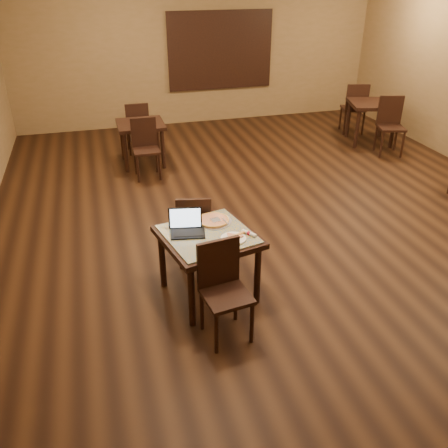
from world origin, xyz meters
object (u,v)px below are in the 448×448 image
object	(u,v)px
chair_main_near	(223,284)
chair_main_far	(194,226)
other_table_a_chair_far	(355,106)
pizza_pan	(213,221)
other_table_a_chair_near	(390,122)
tiled_table	(208,242)
other_table_b	(141,130)
other_table_b_chair_far	(138,125)
other_table_b_chair_near	(145,144)
other_table_a	(372,109)
laptop	(187,226)

from	to	relation	value
chair_main_near	chair_main_far	size ratio (longest dim) A/B	1.06
other_table_a_chair_far	pizza_pan	bearing A→B (deg)	61.68
chair_main_far	chair_main_near	bearing A→B (deg)	101.87
chair_main_near	other_table_a_chair_near	distance (m)	6.00
tiled_table	pizza_pan	distance (m)	0.29
other_table_a_chair_near	other_table_b	world-z (taller)	other_table_a_chair_near
chair_main_near	tiled_table	bearing A→B (deg)	80.87
tiled_table	other_table_b_chair_far	xyz separation A→B (m)	(-0.20, 4.70, -0.11)
other_table_b_chair_near	chair_main_near	bearing A→B (deg)	-87.39
other_table_a	other_table_a_chair_far	bearing A→B (deg)	107.43
other_table_a_chair_near	other_table_a_chair_far	world-z (taller)	same
chair_main_far	other_table_a_chair_near	world-z (taller)	other_table_a_chair_near
chair_main_near	other_table_b_chair_near	distance (m)	4.18
other_table_a	other_table_b_chair_far	distance (m)	4.62
other_table_b_chair_near	laptop	bearing A→B (deg)	-89.97
other_table_a	other_table_a_chair_far	xyz separation A→B (m)	(-0.02, 0.62, -0.08)
other_table_b	other_table_b_chair_near	world-z (taller)	other_table_b_chair_near
tiled_table	other_table_b_chair_far	bearing A→B (deg)	79.57
tiled_table	laptop	bearing A→B (deg)	139.33
pizza_pan	other_table_b_chair_near	xyz separation A→B (m)	(-0.32, 3.32, -0.21)
chair_main_near	other_table_a_chair_near	xyz separation A→B (m)	(4.41, 4.07, 0.05)
pizza_pan	chair_main_far	bearing A→B (deg)	109.70
tiled_table	laptop	world-z (taller)	laptop
other_table_a_chair_near	other_table_b_chair_near	world-z (taller)	other_table_a_chair_near
laptop	pizza_pan	xyz separation A→B (m)	(0.32, 0.13, -0.06)
other_table_a_chair_far	other_table_b	bearing A→B (deg)	22.32
other_table_a_chair_near	other_table_b_chair_far	xyz separation A→B (m)	(-4.60, 1.25, -0.05)
other_table_b	other_table_b_chair_far	bearing A→B (deg)	90.01
other_table_b	other_table_b_chair_near	xyz separation A→B (m)	(0.00, -0.57, -0.08)
chair_main_far	other_table_a	bearing A→B (deg)	-130.14
chair_main_far	other_table_a_chair_far	size ratio (longest dim) A/B	0.87
other_table_b	other_table_b_chair_far	size ratio (longest dim) A/B	0.82
chair_main_near	other_table_b_chair_far	distance (m)	5.32
chair_main_far	other_table_b_chair_far	xyz separation A→B (m)	(-0.18, 4.08, 0.03)
pizza_pan	other_table_a_chair_far	world-z (taller)	other_table_a_chair_far
other_table_a_chair_near	other_table_b	xyz separation A→B (m)	(-4.60, 0.67, 0.03)
pizza_pan	other_table_a	world-z (taller)	other_table_a
other_table_a_chair_near	other_table_b_chair_far	distance (m)	4.77
tiled_table	chair_main_near	xyz separation A→B (m)	(-0.01, -0.61, -0.11)
other_table_a	laptop	bearing A→B (deg)	-123.86
chair_main_near	other_table_b_chair_near	bearing A→B (deg)	84.58
other_table_a_chair_far	other_table_b_chair_far	bearing A→B (deg)	15.16
chair_main_far	other_table_b_chair_near	size ratio (longest dim) A/B	0.94
chair_main_far	other_table_b	distance (m)	3.51
other_table_a	other_table_a_chair_near	bearing A→B (deg)	-72.57
chair_main_near	pizza_pan	world-z (taller)	chair_main_near
other_table_a_chair_far	other_table_b_chair_near	xyz separation A→B (m)	(-4.55, -1.14, -0.05)
chair_main_near	other_table_a_chair_near	world-z (taller)	other_table_a_chair_near
other_table_b	other_table_b_chair_far	world-z (taller)	other_table_b_chair_far
tiled_table	other_table_a	bearing A→B (deg)	30.09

